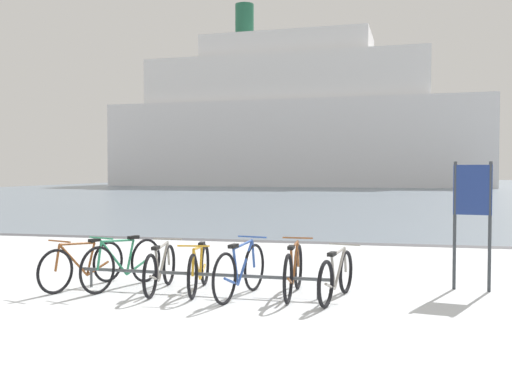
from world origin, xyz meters
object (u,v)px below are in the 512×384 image
Objects in this scene: bicycle_4 at (240,271)px; bicycle_5 at (293,271)px; bicycle_0 at (83,265)px; bicycle_2 at (160,269)px; bicycle_3 at (199,269)px; info_sign at (472,203)px; bicycle_6 at (336,276)px; ferry_ship at (294,124)px; bicycle_1 at (123,264)px.

bicycle_4 is 0.77m from bicycle_5.
bicycle_0 is at bearing 177.00° from bicycle_4.
bicycle_3 reaches higher than bicycle_2.
bicycle_3 is at bearing -166.58° from info_sign.
bicycle_5 is at bearing 3.09° from bicycle_2.
ferry_ship reaches higher than bicycle_6.
bicycle_5 is at bearing -0.23° from bicycle_1.
info_sign is at bearing 10.15° from bicycle_1.
bicycle_3 is 0.99× the size of bicycle_4.
bicycle_0 is 0.62m from bicycle_1.
bicycle_4 is at bearing -175.51° from bicycle_6.
bicycle_4 is 1.04× the size of bicycle_6.
info_sign reaches higher than bicycle_0.
bicycle_1 is 62.67m from ferry_ship.
bicycle_3 is at bearing -0.76° from bicycle_1.
bicycle_6 is (3.28, -0.16, -0.04)m from bicycle_1.
ferry_ship is at bearing 97.30° from bicycle_3.
ferry_ship is at bearing 95.61° from bicycle_0.
ferry_ship is (-9.98, 62.06, 7.20)m from bicycle_6.
info_sign reaches higher than bicycle_2.
bicycle_1 is 1.02× the size of bicycle_3.
info_sign reaches higher than bicycle_5.
bicycle_0 is 0.97× the size of bicycle_5.
bicycle_1 is 3.28m from bicycle_6.
bicycle_5 is 63.02m from ferry_ship.
bicycle_5 is (0.73, 0.25, -0.01)m from bicycle_4.
bicycle_2 is at bearing 179.18° from bicycle_6.
bicycle_0 is 3.88m from bicycle_6.
bicycle_5 is 0.04× the size of ferry_ship.
bicycle_3 is at bearing -82.70° from ferry_ship.
bicycle_4 is 63.17m from ferry_ship.
bicycle_2 reaches higher than bicycle_6.
bicycle_6 is at bearing -0.82° from bicycle_2.
bicycle_0 is 0.85× the size of info_sign.
info_sign is at bearing -78.94° from ferry_ship.
bicycle_0 is 1.00× the size of bicycle_3.
bicycle_4 is 0.86× the size of info_sign.
bicycle_4 is at bearing -82.10° from ferry_ship.
bicycle_1 is at bearing 179.24° from bicycle_3.
bicycle_0 reaches higher than bicycle_6.
bicycle_1 is 1.00× the size of bicycle_5.
bicycle_4 reaches higher than bicycle_3.
info_sign reaches higher than bicycle_3.
bicycle_1 is at bearing 12.15° from bicycle_0.
ferry_ship is (-9.35, 61.91, 7.18)m from bicycle_5.
bicycle_2 is at bearing -176.91° from bicycle_5.
bicycle_1 reaches higher than bicycle_5.
bicycle_6 is (0.63, -0.15, -0.03)m from bicycle_5.
info_sign is at bearing 29.37° from bicycle_6.
bicycle_2 is at bearing -10.20° from bicycle_1.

